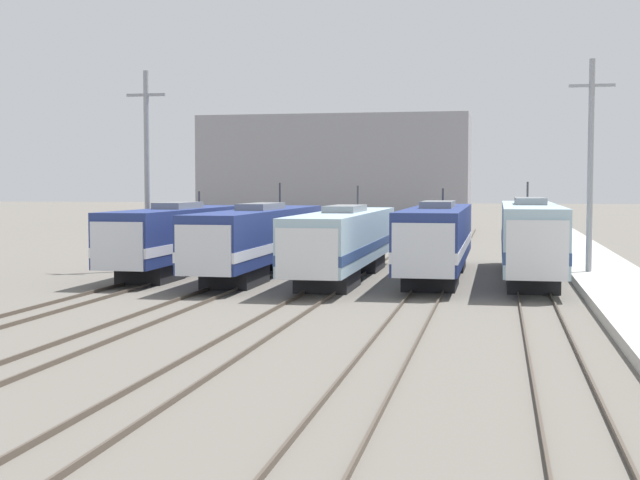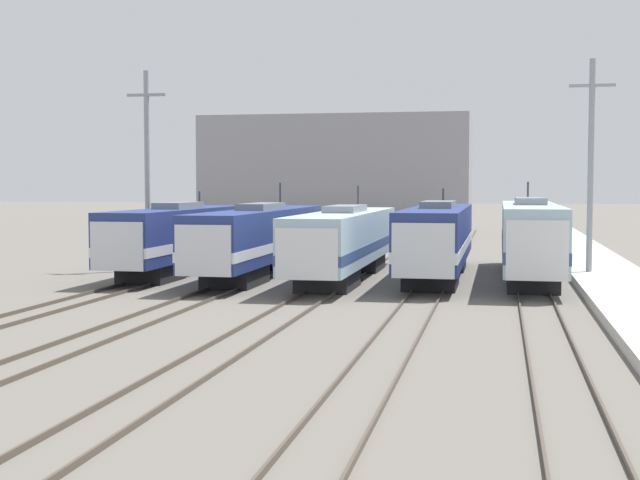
# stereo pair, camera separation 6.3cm
# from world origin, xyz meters

# --- Properties ---
(ground_plane) EXTENTS (400.00, 400.00, 0.00)m
(ground_plane) POSITION_xyz_m (0.00, 0.00, 0.00)
(ground_plane) COLOR #666059
(rail_pair_far_left) EXTENTS (1.50, 120.00, 0.15)m
(rail_pair_far_left) POSITION_xyz_m (-9.63, 0.00, 0.07)
(rail_pair_far_left) COLOR #4C4238
(rail_pair_far_left) RESTS_ON ground_plane
(rail_pair_center_left) EXTENTS (1.51, 120.00, 0.15)m
(rail_pair_center_left) POSITION_xyz_m (-4.81, 0.00, 0.07)
(rail_pair_center_left) COLOR #4C4238
(rail_pair_center_left) RESTS_ON ground_plane
(rail_pair_center) EXTENTS (1.51, 120.00, 0.15)m
(rail_pair_center) POSITION_xyz_m (0.00, 0.00, 0.07)
(rail_pair_center) COLOR #4C4238
(rail_pair_center) RESTS_ON ground_plane
(rail_pair_center_right) EXTENTS (1.51, 120.00, 0.15)m
(rail_pair_center_right) POSITION_xyz_m (4.81, 0.00, 0.07)
(rail_pair_center_right) COLOR #4C4238
(rail_pair_center_right) RESTS_ON ground_plane
(rail_pair_far_right) EXTENTS (1.50, 120.00, 0.15)m
(rail_pair_far_right) POSITION_xyz_m (9.63, 0.00, 0.07)
(rail_pair_far_right) COLOR #4C4238
(rail_pair_far_right) RESTS_ON ground_plane
(locomotive_far_left) EXTENTS (2.92, 16.50, 4.62)m
(locomotive_far_left) POSITION_xyz_m (-9.63, 8.33, 2.08)
(locomotive_far_left) COLOR black
(locomotive_far_left) RESTS_ON ground_plane
(locomotive_center_left) EXTENTS (2.87, 19.72, 5.13)m
(locomotive_center_left) POSITION_xyz_m (-4.81, 8.35, 2.07)
(locomotive_center_left) COLOR black
(locomotive_center_left) RESTS_ON ground_plane
(locomotive_center) EXTENTS (3.01, 19.48, 4.96)m
(locomotive_center) POSITION_xyz_m (0.00, 7.72, 2.03)
(locomotive_center) COLOR #232326
(locomotive_center) RESTS_ON ground_plane
(locomotive_center_right) EXTENTS (3.01, 18.99, 4.81)m
(locomotive_center_right) POSITION_xyz_m (4.81, 9.02, 2.13)
(locomotive_center_right) COLOR black
(locomotive_center_right) RESTS_ON ground_plane
(locomotive_far_right) EXTENTS (2.86, 19.78, 5.18)m
(locomotive_far_right) POSITION_xyz_m (9.63, 9.48, 2.23)
(locomotive_far_right) COLOR #232326
(locomotive_far_right) RESTS_ON ground_plane
(catenary_tower_left) EXTENTS (2.35, 0.31, 11.59)m
(catenary_tower_left) POSITION_xyz_m (-12.07, 10.40, 6.01)
(catenary_tower_left) COLOR gray
(catenary_tower_left) RESTS_ON ground_plane
(catenary_tower_right) EXTENTS (2.35, 0.31, 11.59)m
(catenary_tower_right) POSITION_xyz_m (12.71, 10.40, 6.01)
(catenary_tower_right) COLOR gray
(catenary_tower_right) RESTS_ON ground_plane
(platform) EXTENTS (4.00, 120.00, 0.42)m
(platform) POSITION_xyz_m (13.71, 0.00, 0.21)
(platform) COLOR #B7B5AD
(platform) RESTS_ON ground_plane
(depot_building) EXTENTS (32.86, 12.83, 13.42)m
(depot_building) POSITION_xyz_m (-11.93, 71.63, 6.71)
(depot_building) COLOR gray
(depot_building) RESTS_ON ground_plane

